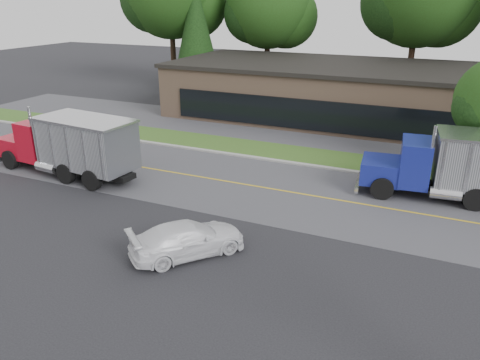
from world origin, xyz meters
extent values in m
plane|color=#2C2C31|center=(0.00, 0.00, 0.00)|extent=(140.00, 140.00, 0.00)
cube|color=#5A5A5F|center=(0.00, 9.00, 0.00)|extent=(60.00, 8.00, 0.02)
cube|color=gold|center=(0.00, 9.00, 0.00)|extent=(60.00, 0.12, 0.01)
cube|color=#9E9E99|center=(0.00, 13.20, 0.00)|extent=(60.00, 0.30, 0.12)
cube|color=#36571D|center=(0.00, 15.00, 0.00)|extent=(60.00, 3.40, 0.03)
cube|color=#5A5A5F|center=(0.00, 20.00, 0.00)|extent=(60.00, 7.00, 0.02)
cube|color=#9E7A61|center=(2.00, 26.00, 2.00)|extent=(32.00, 12.00, 4.00)
cylinder|color=#382619|center=(-20.00, 32.00, 2.68)|extent=(0.56, 0.56, 5.37)
sphere|color=#1F3F11|center=(-18.16, 33.23, 8.74)|extent=(7.36, 7.36, 7.36)
cylinder|color=#382619|center=(-10.00, 34.00, 2.28)|extent=(0.56, 0.56, 4.57)
sphere|color=#1F3F11|center=(-10.00, 34.00, 8.48)|extent=(8.35, 8.35, 8.35)
sphere|color=#1F3F11|center=(-8.43, 35.04, 7.44)|extent=(6.27, 6.27, 6.27)
sphere|color=black|center=(-11.31, 33.22, 7.70)|extent=(5.74, 5.74, 5.74)
cylinder|color=#382619|center=(4.00, 34.00, 2.63)|extent=(0.56, 0.56, 5.26)
sphere|color=#1F3F11|center=(5.80, 35.20, 8.57)|extent=(7.22, 7.22, 7.22)
sphere|color=black|center=(2.50, 33.10, 8.87)|extent=(6.62, 6.62, 6.62)
cylinder|color=#382619|center=(-16.00, 30.00, 0.50)|extent=(0.44, 0.44, 1.00)
cone|color=black|center=(-16.00, 30.00, 6.19)|extent=(4.95, 4.95, 10.13)
cube|color=black|center=(-11.16, 6.50, 0.57)|extent=(8.85, 1.83, 0.28)
cube|color=red|center=(-14.97, 6.86, 1.12)|extent=(2.31, 2.49, 1.10)
cube|color=red|center=(-13.26, 6.70, 1.72)|extent=(1.75, 2.53, 2.20)
cube|color=black|center=(-13.92, 6.76, 2.12)|extent=(0.26, 2.10, 0.90)
cube|color=silver|center=(-9.64, 6.35, 2.02)|extent=(5.47, 2.99, 2.50)
cube|color=silver|center=(-9.64, 6.35, 3.32)|extent=(5.63, 3.15, 0.12)
cylinder|color=black|center=(-14.67, 7.99, 0.57)|extent=(1.13, 0.45, 1.10)
cylinder|color=black|center=(-14.89, 5.70, 0.57)|extent=(1.13, 0.45, 1.10)
cylinder|color=black|center=(-9.15, 7.46, 0.57)|extent=(1.13, 0.45, 1.10)
cylinder|color=black|center=(-9.37, 5.17, 0.57)|extent=(1.13, 0.45, 1.10)
cube|color=black|center=(8.50, 11.50, 0.57)|extent=(8.05, 1.82, 0.28)
cube|color=navy|center=(5.04, 11.14, 1.12)|extent=(2.14, 2.48, 1.10)
cube|color=navy|center=(6.60, 11.30, 1.72)|extent=(1.63, 2.53, 2.20)
cube|color=black|center=(5.99, 11.24, 2.12)|extent=(0.28, 2.09, 0.90)
cylinder|color=black|center=(5.10, 12.30, 0.57)|extent=(1.13, 0.46, 1.10)
cylinder|color=black|center=(5.34, 10.02, 0.57)|extent=(1.13, 0.46, 1.10)
imported|color=white|center=(-0.72, 1.54, 0.65)|extent=(4.26, 4.63, 1.30)
camera|label=1|loc=(7.62, -12.13, 9.35)|focal=35.00mm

